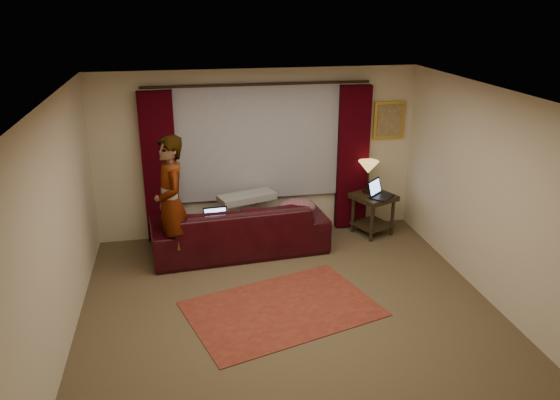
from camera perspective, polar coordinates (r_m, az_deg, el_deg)
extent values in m
cube|color=brown|center=(6.75, 1.09, -11.62)|extent=(5.00, 5.00, 0.01)
cube|color=silver|center=(5.81, 1.26, 10.76)|extent=(5.00, 5.00, 0.02)
cube|color=beige|center=(8.49, -2.31, 4.86)|extent=(5.00, 0.02, 2.60)
cube|color=beige|center=(4.02, 8.73, -14.25)|extent=(5.00, 0.02, 2.60)
cube|color=beige|center=(6.18, -22.18, -2.76)|extent=(0.02, 5.00, 2.60)
cube|color=beige|center=(7.08, 21.39, 0.22)|extent=(0.02, 5.00, 2.60)
cube|color=#9A9BA1|center=(8.39, -2.26, 6.07)|extent=(2.50, 0.05, 1.80)
cube|color=black|center=(8.34, -12.43, 3.24)|extent=(0.50, 0.14, 2.30)
cube|color=black|center=(8.76, 7.59, 4.36)|extent=(0.50, 0.14, 2.30)
cylinder|color=black|center=(8.16, -2.30, 11.98)|extent=(0.04, 0.04, 3.40)
cube|color=gold|center=(8.90, 11.31, 8.18)|extent=(0.50, 0.04, 0.60)
imported|color=black|center=(8.06, -4.30, -1.94)|extent=(2.64, 1.31, 1.03)
cube|color=gray|center=(8.11, -3.52, 2.11)|extent=(0.92, 0.59, 0.10)
ellipsoid|color=brown|center=(8.12, 1.78, -0.81)|extent=(0.62, 0.51, 0.24)
cube|color=maroon|center=(6.79, 0.22, -11.30)|extent=(2.55, 2.05, 0.01)
cube|color=black|center=(8.82, 9.65, -1.47)|extent=(0.75, 0.75, 0.66)
imported|color=gray|center=(7.55, -11.29, -0.40)|extent=(0.66, 0.66, 1.89)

